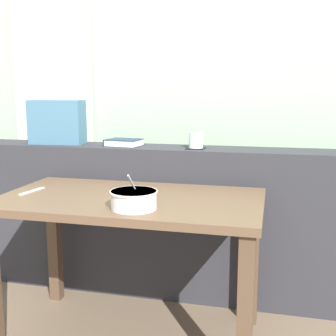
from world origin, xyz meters
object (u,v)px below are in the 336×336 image
(breakfast_table, at_px, (130,219))
(juice_glass, at_px, (196,141))
(soup_bowl, at_px, (134,200))
(coaster_square, at_px, (196,148))
(fork_utensil, at_px, (31,191))
(closed_book, at_px, (124,143))
(throw_pillow, at_px, (57,122))

(breakfast_table, relative_size, juice_glass, 13.57)
(juice_glass, xyz_separation_m, soup_bowl, (-0.13, -0.69, -0.17))
(coaster_square, bearing_deg, fork_utensil, -143.68)
(juice_glass, distance_m, closed_book, 0.43)
(breakfast_table, distance_m, soup_bowl, 0.25)
(closed_book, bearing_deg, fork_utensil, -117.30)
(juice_glass, relative_size, closed_book, 0.42)
(fork_utensil, bearing_deg, throw_pillow, 113.18)
(fork_utensil, bearing_deg, breakfast_table, 10.47)
(throw_pillow, xyz_separation_m, fork_utensil, (0.14, -0.55, -0.29))
(breakfast_table, distance_m, throw_pillow, 0.93)
(fork_utensil, bearing_deg, closed_book, 71.32)
(closed_book, xyz_separation_m, soup_bowl, (0.29, -0.71, -0.15))
(throw_pillow, bearing_deg, soup_bowl, -45.40)
(throw_pillow, relative_size, soup_bowl, 1.63)
(coaster_square, height_order, soup_bowl, coaster_square)
(juice_glass, distance_m, throw_pillow, 0.86)
(throw_pillow, bearing_deg, coaster_square, -2.39)
(throw_pillow, bearing_deg, juice_glass, -2.39)
(coaster_square, bearing_deg, breakfast_table, -113.00)
(coaster_square, distance_m, soup_bowl, 0.72)
(fork_utensil, bearing_deg, juice_glass, 44.94)
(throw_pillow, height_order, fork_utensil, throw_pillow)
(juice_glass, height_order, throw_pillow, throw_pillow)
(breakfast_table, relative_size, fork_utensil, 7.06)
(throw_pillow, xyz_separation_m, soup_bowl, (0.72, -0.73, -0.26))
(throw_pillow, bearing_deg, fork_utensil, -75.45)
(throw_pillow, distance_m, fork_utensil, 0.64)
(closed_book, distance_m, soup_bowl, 0.79)
(juice_glass, height_order, soup_bowl, juice_glass)
(juice_glass, bearing_deg, coaster_square, 0.00)
(coaster_square, height_order, throw_pillow, throw_pillow)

